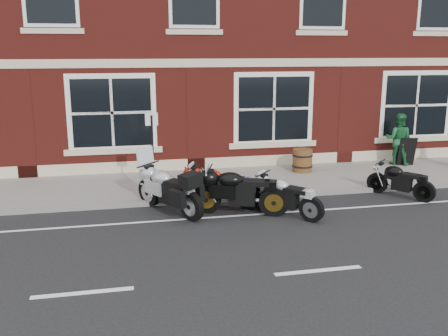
# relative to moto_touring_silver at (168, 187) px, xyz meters

# --- Properties ---
(ground) EXTENTS (80.00, 80.00, 0.00)m
(ground) POSITION_rel_moto_touring_silver_xyz_m (2.24, -0.81, -0.61)
(ground) COLOR black
(ground) RESTS_ON ground
(sidewalk) EXTENTS (30.00, 3.00, 0.12)m
(sidewalk) POSITION_rel_moto_touring_silver_xyz_m (2.24, 2.19, -0.55)
(sidewalk) COLOR slate
(sidewalk) RESTS_ON ground
(kerb) EXTENTS (30.00, 0.16, 0.12)m
(kerb) POSITION_rel_moto_touring_silver_xyz_m (2.24, 0.61, -0.55)
(kerb) COLOR slate
(kerb) RESTS_ON ground
(moto_touring_silver) EXTENTS (1.36, 1.98, 1.50)m
(moto_touring_silver) POSITION_rel_moto_touring_silver_xyz_m (0.00, 0.00, 0.00)
(moto_touring_silver) COLOR black
(moto_touring_silver) RESTS_ON ground
(moto_sport_red) EXTENTS (1.90, 1.15, 0.95)m
(moto_sport_red) POSITION_rel_moto_touring_silver_xyz_m (1.24, 0.21, -0.06)
(moto_sport_red) COLOR black
(moto_sport_red) RESTS_ON ground
(moto_sport_black) EXTENTS (2.20, 0.95, 1.03)m
(moto_sport_black) POSITION_rel_moto_touring_silver_xyz_m (1.58, -0.48, -0.01)
(moto_sport_black) COLOR black
(moto_sport_black) RESTS_ON ground
(moto_sport_silver) EXTENTS (1.33, 1.60, 0.88)m
(moto_sport_silver) POSITION_rel_moto_touring_silver_xyz_m (2.63, -0.80, -0.10)
(moto_sport_silver) COLOR black
(moto_sport_silver) RESTS_ON ground
(moto_naked_black) EXTENTS (1.15, 1.57, 0.83)m
(moto_naked_black) POSITION_rel_moto_touring_silver_xyz_m (6.06, 0.01, -0.13)
(moto_naked_black) COLOR black
(moto_naked_black) RESTS_ON ground
(pedestrian_right) EXTENTS (1.03, 0.98, 1.67)m
(pedestrian_right) POSITION_rel_moto_touring_silver_xyz_m (7.80, 3.08, 0.35)
(pedestrian_right) COLOR #1B6130
(pedestrian_right) RESTS_ON sidewalk
(a_board_sign) EXTENTS (0.61, 0.44, 0.94)m
(a_board_sign) POSITION_rel_moto_touring_silver_xyz_m (7.98, 2.98, -0.02)
(a_board_sign) COLOR black
(a_board_sign) RESTS_ON sidewalk
(barrel_planter) EXTENTS (0.63, 0.63, 0.70)m
(barrel_planter) POSITION_rel_moto_touring_silver_xyz_m (4.40, 2.76, -0.14)
(barrel_planter) COLOR #532516
(barrel_planter) RESTS_ON sidewalk
(parking_sign) EXTENTS (0.31, 0.06, 2.18)m
(parking_sign) POSITION_rel_moto_touring_silver_xyz_m (-0.29, 0.74, 0.77)
(parking_sign) COLOR black
(parking_sign) RESTS_ON sidewalk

